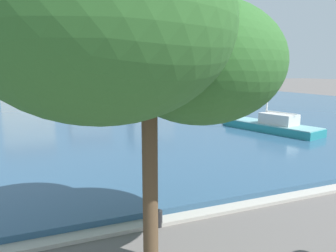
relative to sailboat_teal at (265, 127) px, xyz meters
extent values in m
cube|color=#2D5170|center=(-11.90, 13.34, -0.41)|extent=(87.41, 45.96, 0.32)
cube|color=#ADA89E|center=(-11.90, -9.89, -0.51)|extent=(87.41, 0.50, 0.12)
cube|color=teal|center=(0.15, -0.52, -0.15)|extent=(3.85, 7.18, 0.83)
ellipsoid|color=teal|center=(-0.73, 2.62, -0.15)|extent=(2.45, 2.82, 0.79)
cube|color=#6EA5A8|center=(0.15, -0.52, 0.30)|extent=(3.77, 7.03, 0.06)
cube|color=silver|center=(0.28, -1.02, 0.70)|extent=(2.05, 2.71, 0.75)
cylinder|color=silver|center=(0.01, -0.03, 2.85)|extent=(0.12, 0.12, 5.16)
cylinder|color=silver|center=(0.33, -1.18, 1.17)|extent=(0.72, 2.34, 0.08)
cube|color=#236B42|center=(5.98, 20.45, -0.15)|extent=(1.89, 8.13, 0.84)
ellipsoid|color=#236B42|center=(6.10, 16.61, -0.15)|extent=(1.56, 2.87, 0.80)
cube|color=gray|center=(5.98, 20.45, 0.30)|extent=(1.85, 7.96, 0.06)
cube|color=#333338|center=(5.96, 21.05, 0.73)|extent=(1.24, 2.86, 0.79)
cylinder|color=silver|center=(6.00, 19.84, 3.61)|extent=(0.12, 0.12, 6.67)
cylinder|color=silver|center=(5.96, 21.26, 1.17)|extent=(0.16, 2.83, 0.08)
cylinder|color=brown|center=(-12.81, -11.60, 1.22)|extent=(0.37, 0.37, 3.58)
ellipsoid|color=#2D6028|center=(-12.81, -11.60, 4.87)|extent=(4.03, 4.03, 3.02)
ellipsoid|color=#2D6028|center=(-11.53, -11.56, 4.23)|extent=(3.93, 3.93, 2.95)
ellipsoid|color=#2D6028|center=(-13.19, -10.11, 4.32)|extent=(3.49, 3.49, 2.62)
ellipsoid|color=#2D6028|center=(-14.04, -12.86, 4.78)|extent=(4.42, 4.42, 3.32)
cylinder|color=#232326|center=(-12.04, -10.04, -0.32)|extent=(0.24, 0.24, 0.50)
cube|color=#C6B293|center=(-17.25, 40.35, 3.82)|extent=(7.78, 7.63, 8.77)
cube|color=#51281E|center=(-17.25, 40.35, 8.61)|extent=(7.93, 7.78, 0.80)
cube|color=gray|center=(-7.14, 40.54, 3.41)|extent=(7.12, 5.39, 7.96)
cube|color=#51281E|center=(-7.14, 40.54, 7.80)|extent=(7.26, 5.50, 0.80)
cube|color=gray|center=(5.32, 42.22, 4.65)|extent=(8.45, 5.77, 10.43)
cube|color=#42424C|center=(5.32, 42.22, 10.26)|extent=(8.62, 5.89, 0.80)
camera|label=1|loc=(-15.03, -18.23, 4.03)|focal=33.44mm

